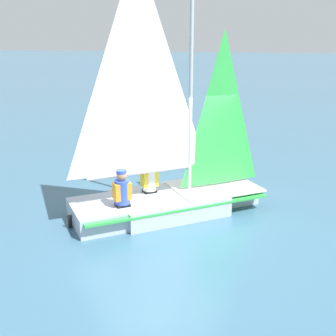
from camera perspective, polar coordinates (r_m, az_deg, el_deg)
ground_plane at (r=9.40m, az=-0.00°, el=-5.87°), size 260.00×260.00×0.00m
sailboat_main at (r=9.12m, az=-0.25°, el=-1.46°), size 3.95×4.11×5.40m
sailor_helm at (r=9.31m, az=-2.54°, el=-1.96°), size 0.42×0.43×1.16m
sailor_crew at (r=8.59m, az=-6.21°, el=-3.71°), size 0.42×0.43×1.16m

